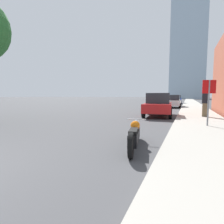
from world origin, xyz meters
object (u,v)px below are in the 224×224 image
object	(u,v)px
motorcycle	(134,135)
pedestrian	(205,102)
stop_sign	(209,95)
parked_car_red	(158,105)
parked_car_blue	(177,99)
parked_car_silver	(174,101)

from	to	relation	value
motorcycle	pedestrian	bearing A→B (deg)	61.80
motorcycle	stop_sign	size ratio (longest dim) A/B	1.18
motorcycle	stop_sign	distance (m)	4.83
parked_car_red	pedestrian	size ratio (longest dim) A/B	2.37
parked_car_red	parked_car_blue	bearing A→B (deg)	85.49
parked_car_silver	parked_car_blue	distance (m)	11.84
stop_sign	pedestrian	world-z (taller)	stop_sign
motorcycle	stop_sign	xyz separation A→B (m)	(2.28, 4.09, 1.19)
parked_car_red	pedestrian	bearing A→B (deg)	-10.24
motorcycle	parked_car_blue	xyz separation A→B (m)	(-0.47, 30.76, 0.44)
motorcycle	parked_car_red	xyz separation A→B (m)	(-0.56, 8.27, 0.48)
motorcycle	parked_car_blue	size ratio (longest dim) A/B	0.60
motorcycle	parked_car_blue	bearing A→B (deg)	79.86
motorcycle	parked_car_silver	world-z (taller)	parked_car_silver
motorcycle	stop_sign	world-z (taller)	stop_sign
parked_car_red	stop_sign	size ratio (longest dim) A/B	2.08
parked_car_silver	stop_sign	xyz separation A→B (m)	(2.48, -14.83, 0.76)
motorcycle	parked_car_silver	bearing A→B (deg)	79.59
parked_car_blue	stop_sign	distance (m)	26.82
parked_car_blue	stop_sign	bearing A→B (deg)	-86.32
parked_car_blue	parked_car_red	bearing A→B (deg)	-92.44
stop_sign	pedestrian	bearing A→B (deg)	87.30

